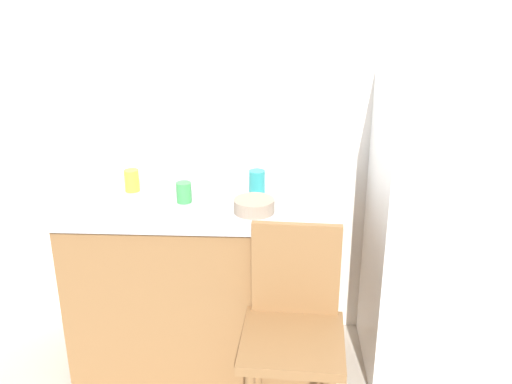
# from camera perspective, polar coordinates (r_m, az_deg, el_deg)

# --- Properties ---
(back_wall) EXTENTS (4.80, 0.10, 2.52)m
(back_wall) POSITION_cam_1_polar(r_m,az_deg,el_deg) (2.75, 1.14, 9.78)
(back_wall) COLOR white
(back_wall) RESTS_ON ground_plane
(cabinet_base) EXTENTS (1.18, 0.60, 0.82)m
(cabinet_base) POSITION_cam_1_polar(r_m,az_deg,el_deg) (2.75, -5.24, -9.33)
(cabinet_base) COLOR olive
(cabinet_base) RESTS_ON ground_plane
(countertop) EXTENTS (1.22, 0.64, 0.04)m
(countertop) POSITION_cam_1_polar(r_m,az_deg,el_deg) (2.56, -5.55, -0.97)
(countertop) COLOR #B7B7BC
(countertop) RESTS_ON cabinet_base
(faucet) EXTENTS (0.02, 0.02, 0.27)m
(faucet) POSITION_cam_1_polar(r_m,az_deg,el_deg) (2.75, -5.89, 3.96)
(faucet) COLOR #B7B7BC
(faucet) RESTS_ON countertop
(refrigerator) EXTENTS (0.55, 0.58, 1.41)m
(refrigerator) POSITION_cam_1_polar(r_m,az_deg,el_deg) (2.69, 17.68, -4.00)
(refrigerator) COLOR white
(refrigerator) RESTS_ON ground_plane
(chair) EXTENTS (0.42, 0.42, 0.89)m
(chair) POSITION_cam_1_polar(r_m,az_deg,el_deg) (2.29, 3.82, -13.47)
(chair) COLOR olive
(chair) RESTS_ON ground_plane
(terracotta_bowl) EXTENTS (0.17, 0.17, 0.06)m
(terracotta_bowl) POSITION_cam_1_polar(r_m,az_deg,el_deg) (2.37, -0.20, -1.39)
(terracotta_bowl) COLOR gray
(terracotta_bowl) RESTS_ON countertop
(cup_yellow) EXTENTS (0.07, 0.07, 0.10)m
(cup_yellow) POSITION_cam_1_polar(r_m,az_deg,el_deg) (2.66, -12.51, 1.15)
(cup_yellow) COLOR yellow
(cup_yellow) RESTS_ON countertop
(cup_green) EXTENTS (0.07, 0.07, 0.09)m
(cup_green) POSITION_cam_1_polar(r_m,az_deg,el_deg) (2.49, -7.35, -0.02)
(cup_green) COLOR green
(cup_green) RESTS_ON countertop
(cup_teal) EXTENTS (0.07, 0.07, 0.11)m
(cup_teal) POSITION_cam_1_polar(r_m,az_deg,el_deg) (2.57, 0.10, 1.05)
(cup_teal) COLOR teal
(cup_teal) RESTS_ON countertop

